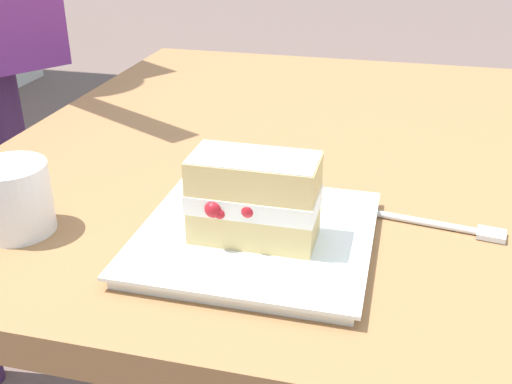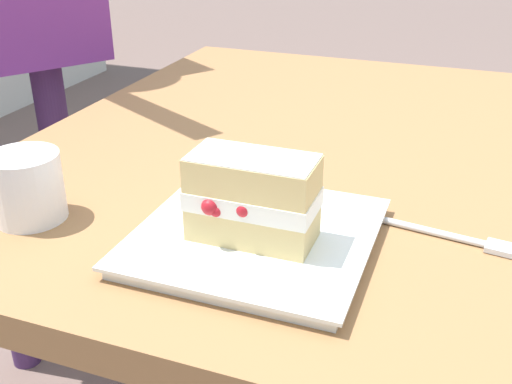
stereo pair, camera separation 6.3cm
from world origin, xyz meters
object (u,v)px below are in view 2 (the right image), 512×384
dessert_plate (256,237)px  cake_slice (252,198)px  coffee_cup (27,186)px  dessert_fork (445,235)px  patio_table (408,219)px

dessert_plate → cake_slice: size_ratio=1.87×
dessert_plate → cake_slice: (-0.00, 0.01, 0.05)m
coffee_cup → cake_slice: bearing=-175.2°
cake_slice → dessert_plate: bearing=-84.9°
dessert_fork → coffee_cup: (0.45, 0.12, 0.04)m
patio_table → dessert_plate: bearing=67.8°
dessert_plate → coffee_cup: size_ratio=3.01×
cake_slice → dessert_fork: 0.22m
dessert_plate → dessert_fork: dessert_plate is taller
cake_slice → coffee_cup: cake_slice is taller
dessert_fork → coffee_cup: size_ratio=2.11×
patio_table → dessert_plate: size_ratio=4.64×
patio_table → cake_slice: cake_slice is taller
patio_table → cake_slice: (0.13, 0.33, 0.17)m
patio_table → cake_slice: size_ratio=8.69×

